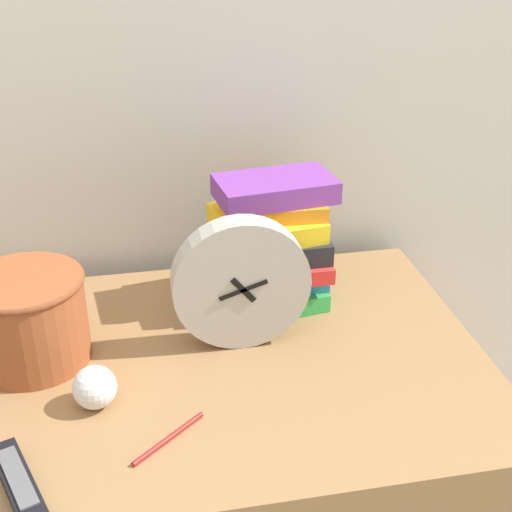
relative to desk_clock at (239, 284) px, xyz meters
The scene contains 7 objects.
wall_back 0.55m from the desk_clock, 115.99° to the left, with size 6.00×0.04×2.40m.
desk_clock is the anchor object (origin of this frame).
book_stack 0.17m from the desk_clock, 60.03° to the left, with size 0.24×0.22×0.25m.
basket 0.37m from the desk_clock, behind, with size 0.20×0.20×0.16m.
tv_remote 0.47m from the desk_clock, 141.32° to the right, with size 0.09×0.17×0.02m.
crumpled_paper_ball 0.30m from the desk_clock, 153.30° to the right, with size 0.07×0.07×0.07m.
pen 0.30m from the desk_clock, 123.03° to the right, with size 0.11×0.10×0.01m.
Camera 1 is at (0.00, -0.67, 1.44)m, focal length 50.00 mm.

